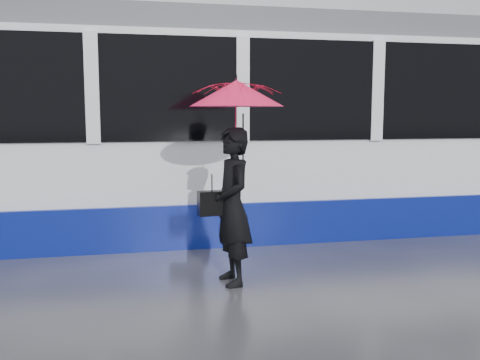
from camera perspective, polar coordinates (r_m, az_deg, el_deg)
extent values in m
plane|color=#28272C|center=(6.54, 5.28, -9.56)|extent=(90.00, 90.00, 0.00)
cube|color=#3F3D38|center=(8.20, 1.55, -6.04)|extent=(34.00, 0.07, 0.02)
cube|color=#3F3D38|center=(9.57, -0.49, -4.13)|extent=(34.00, 0.07, 0.02)
cube|color=white|center=(9.42, 13.71, 4.77)|extent=(24.00, 2.40, 2.95)
cube|color=navy|center=(9.54, 13.49, -2.53)|extent=(24.00, 2.56, 0.62)
cube|color=black|center=(9.42, 13.83, 8.88)|extent=(23.00, 2.48, 1.40)
cube|color=#515458|center=(9.50, 14.01, 14.76)|extent=(23.60, 2.20, 0.35)
imported|color=black|center=(5.85, -0.83, -2.84)|extent=(0.49, 0.68, 1.73)
imported|color=#F61471|center=(5.77, -0.36, 6.57)|extent=(1.05, 1.07, 0.86)
cone|color=#F61471|center=(5.77, -0.36, 9.24)|extent=(1.13, 1.13, 0.28)
cylinder|color=black|center=(5.78, -0.36, 10.85)|extent=(0.01, 0.01, 0.06)
cylinder|color=black|center=(5.82, 0.33, 3.38)|extent=(0.02, 0.02, 0.76)
cube|color=black|center=(5.82, -3.00, -2.48)|extent=(0.32, 0.17, 0.27)
cylinder|color=black|center=(5.79, -3.01, -0.30)|extent=(0.01, 0.01, 0.18)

